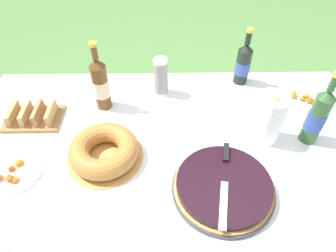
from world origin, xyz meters
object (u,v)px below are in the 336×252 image
at_px(bundt_cake, 104,151).
at_px(cider_bottle_amber, 101,84).
at_px(serving_knife, 225,175).
at_px(cup_stack, 161,77).
at_px(snack_plate_near, 12,173).
at_px(juice_bottle_red, 243,64).
at_px(snack_plate_right, 301,99).
at_px(cider_bottle_green, 317,116).
at_px(paper_towel_roll, 270,120).
at_px(berry_tart, 223,187).
at_px(bread_board, 33,116).

relative_size(bundt_cake, cider_bottle_amber, 0.91).
bearing_deg(bundt_cake, serving_knife, -16.54).
relative_size(bundt_cake, cup_stack, 1.57).
bearing_deg(snack_plate_near, bundt_cake, 12.39).
bearing_deg(juice_bottle_red, snack_plate_right, -31.01).
xyz_separation_m(bundt_cake, cider_bottle_green, (0.88, 0.10, 0.09)).
xyz_separation_m(cup_stack, paper_towel_roll, (0.46, -0.33, 0.01)).
bearing_deg(berry_tart, cider_bottle_amber, 135.75).
bearing_deg(serving_knife, paper_towel_roll, 148.81).
height_order(serving_knife, bundt_cake, bundt_cake).
relative_size(cup_stack, cider_bottle_green, 0.57).
bearing_deg(paper_towel_roll, snack_plate_right, 45.30).
relative_size(cider_bottle_amber, bread_board, 1.34).
height_order(cup_stack, cider_bottle_green, cider_bottle_green).
height_order(berry_tart, paper_towel_roll, paper_towel_roll).
distance_m(cider_bottle_green, paper_towel_roll, 0.19).
bearing_deg(bread_board, juice_bottle_red, 15.59).
relative_size(juice_bottle_red, snack_plate_near, 1.31).
height_order(snack_plate_right, bread_board, bread_board).
distance_m(cider_bottle_amber, snack_plate_right, 1.00).
xyz_separation_m(serving_knife, snack_plate_right, (0.47, 0.50, -0.05)).
bearing_deg(cup_stack, juice_bottle_red, 11.94).
relative_size(snack_plate_near, bread_board, 0.90).
bearing_deg(serving_knife, cider_bottle_amber, -121.52).
relative_size(juice_bottle_red, paper_towel_roll, 1.36).
relative_size(berry_tart, cup_stack, 1.92).
bearing_deg(snack_plate_near, juice_bottle_red, 30.56).
distance_m(snack_plate_near, bread_board, 0.32).
xyz_separation_m(cup_stack, bread_board, (-0.60, -0.20, -0.08)).
bearing_deg(juice_bottle_red, cider_bottle_green, -62.65).
bearing_deg(snack_plate_near, berry_tart, -6.22).
distance_m(juice_bottle_red, bread_board, 1.07).
relative_size(cider_bottle_green, snack_plate_near, 1.51).
bearing_deg(cider_bottle_green, cider_bottle_amber, 165.67).
bearing_deg(bread_board, berry_tart, -25.94).
xyz_separation_m(cider_bottle_green, snack_plate_near, (-1.24, -0.18, -0.13)).
bearing_deg(snack_plate_near, paper_towel_roll, 9.87).
height_order(berry_tart, snack_plate_near, berry_tart).
distance_m(bundt_cake, cider_bottle_green, 0.89).
bearing_deg(snack_plate_near, cider_bottle_green, 8.02).
bearing_deg(bread_board, cider_bottle_green, -6.44).
bearing_deg(cup_stack, berry_tart, -68.71).
bearing_deg(bundt_cake, snack_plate_near, -167.61).
xyz_separation_m(cup_stack, snack_plate_right, (0.71, -0.08, -0.09)).
bearing_deg(snack_plate_right, cup_stack, 173.68).
xyz_separation_m(snack_plate_near, snack_plate_right, (1.30, 0.43, 0.00)).
xyz_separation_m(juice_bottle_red, snack_plate_right, (0.28, -0.17, -0.10)).
height_order(bundt_cake, snack_plate_right, bundt_cake).
xyz_separation_m(serving_knife, paper_towel_roll, (0.22, 0.24, 0.05)).
height_order(bundt_cake, bread_board, bundt_cake).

